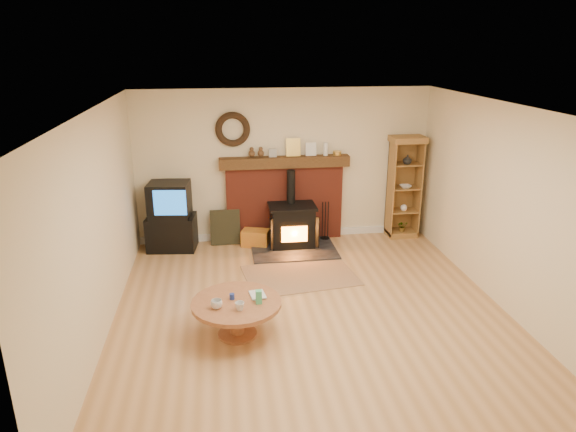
{
  "coord_description": "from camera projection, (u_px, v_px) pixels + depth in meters",
  "views": [
    {
      "loc": [
        -1.09,
        -5.74,
        3.32
      ],
      "look_at": [
        -0.17,
        1.0,
        0.99
      ],
      "focal_mm": 32.0,
      "sensor_mm": 36.0,
      "label": 1
    }
  ],
  "objects": [
    {
      "name": "fire_tools",
      "position": [
        325.0,
        233.0,
        8.99
      ],
      "size": [
        0.16,
        0.16,
        0.7
      ],
      "color": "black",
      "rests_on": "ground"
    },
    {
      "name": "ground",
      "position": [
        311.0,
        313.0,
        6.6
      ],
      "size": [
        5.5,
        5.5,
        0.0
      ],
      "primitive_type": "plane",
      "color": "#B17E4A",
      "rests_on": "ground"
    },
    {
      "name": "chimney_breast",
      "position": [
        285.0,
        195.0,
        8.84
      ],
      "size": [
        2.2,
        0.22,
        1.78
      ],
      "color": "maroon",
      "rests_on": "ground"
    },
    {
      "name": "firelog_box",
      "position": [
        256.0,
        238.0,
        8.73
      ],
      "size": [
        0.51,
        0.4,
        0.28
      ],
      "primitive_type": "cube",
      "rotation": [
        0.0,
        0.0,
        -0.31
      ],
      "color": "gold",
      "rests_on": "ground"
    },
    {
      "name": "wood_stove",
      "position": [
        292.0,
        227.0,
        8.62
      ],
      "size": [
        1.4,
        1.0,
        1.29
      ],
      "color": "black",
      "rests_on": "ground"
    },
    {
      "name": "tv_unit",
      "position": [
        171.0,
        218.0,
        8.49
      ],
      "size": [
        0.84,
        0.63,
        1.15
      ],
      "color": "black",
      "rests_on": "ground"
    },
    {
      "name": "area_rug",
      "position": [
        300.0,
        275.0,
        7.65
      ],
      "size": [
        1.74,
        1.31,
        0.01
      ],
      "primitive_type": "cube",
      "rotation": [
        0.0,
        0.0,
        0.13
      ],
      "color": "brown",
      "rests_on": "ground"
    },
    {
      "name": "room_shell",
      "position": [
        311.0,
        182.0,
        6.13
      ],
      "size": [
        5.02,
        5.52,
        2.61
      ],
      "color": "beige",
      "rests_on": "ground"
    },
    {
      "name": "curio_cabinet",
      "position": [
        404.0,
        187.0,
        8.97
      ],
      "size": [
        0.58,
        0.42,
        1.79
      ],
      "color": "olive",
      "rests_on": "ground"
    },
    {
      "name": "coffee_table",
      "position": [
        237.0,
        308.0,
        5.99
      ],
      "size": [
        1.06,
        1.06,
        0.61
      ],
      "color": "brown",
      "rests_on": "ground"
    },
    {
      "name": "leaning_painting",
      "position": [
        225.0,
        227.0,
        8.76
      ],
      "size": [
        0.51,
        0.14,
        0.6
      ],
      "primitive_type": "cube",
      "rotation": [
        -0.17,
        0.0,
        0.0
      ],
      "color": "black",
      "rests_on": "ground"
    }
  ]
}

